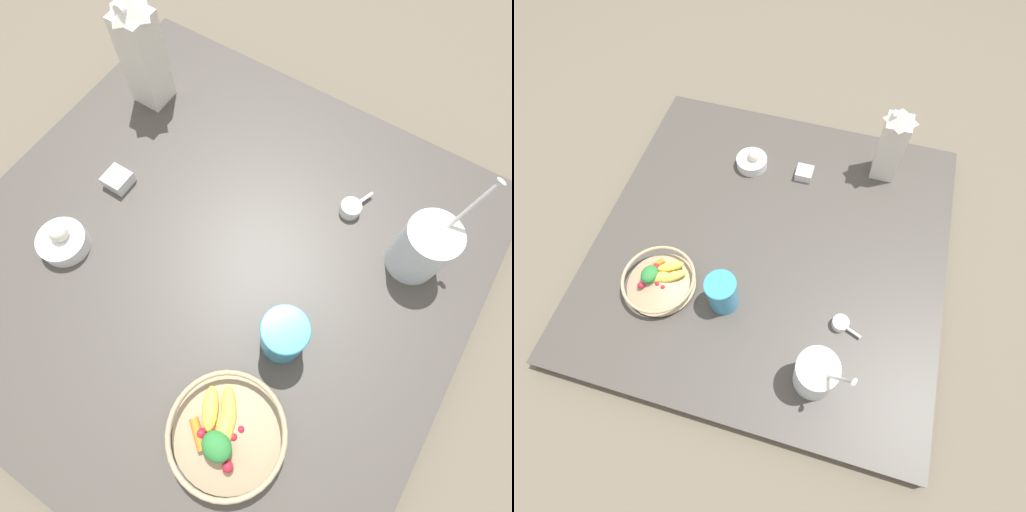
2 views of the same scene
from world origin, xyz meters
TOP-DOWN VIEW (x-y plane):
  - ground_plane at (0.00, 0.00)m, footprint 6.00×6.00m
  - countertop at (0.00, 0.00)m, footprint 1.07×1.07m
  - fruit_bowl at (0.22, -0.27)m, footprint 0.21×0.21m
  - milk_carton at (-0.38, 0.29)m, footprint 0.08×0.08m
  - yogurt_tub at (0.36, 0.22)m, footprint 0.11×0.13m
  - drinking_cup at (0.22, -0.08)m, footprint 0.09×0.09m
  - spice_jar at (-0.29, 0.04)m, footprint 0.05×0.05m
  - measuring_scoop at (0.20, 0.26)m, footprint 0.05×0.09m
  - garlic_bowl at (-0.28, -0.15)m, footprint 0.10×0.10m

SIDE VIEW (x-z plane):
  - ground_plane at x=0.00m, z-range 0.00..0.00m
  - countertop at x=0.00m, z-range 0.00..0.05m
  - measuring_scoop at x=0.20m, z-range 0.05..0.08m
  - spice_jar at x=-0.29m, z-range 0.05..0.08m
  - garlic_bowl at x=-0.28m, z-range 0.04..0.11m
  - fruit_bowl at x=0.22m, z-range 0.05..0.12m
  - drinking_cup at x=0.22m, z-range 0.05..0.18m
  - yogurt_tub at x=0.36m, z-range 0.00..0.26m
  - milk_carton at x=-0.38m, z-range 0.05..0.32m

